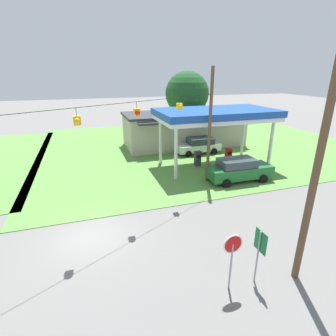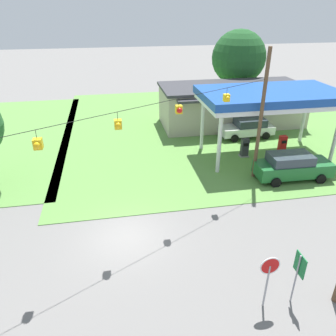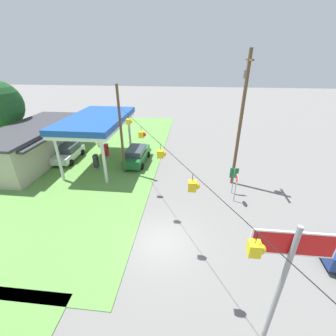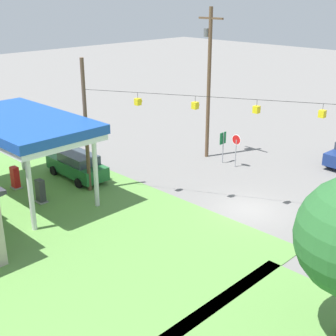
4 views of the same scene
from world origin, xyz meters
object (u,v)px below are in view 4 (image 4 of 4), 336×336
object	(u,v)px
car_at_pumps_front	(77,165)
fuel_pump_near	(41,192)
route_sign	(223,141)
utility_pole_main	(209,77)
stop_sign_roadside	(236,143)
gas_station_canopy	(21,125)
fuel_pump_far	(15,178)

from	to	relation	value
car_at_pumps_front	fuel_pump_near	bearing A→B (deg)	115.58
route_sign	utility_pole_main	world-z (taller)	utility_pole_main
fuel_pump_near	stop_sign_roadside	size ratio (longest dim) A/B	0.61
utility_pole_main	gas_station_canopy	bearing A→B (deg)	77.07
fuel_pump_near	stop_sign_roadside	xyz separation A→B (m)	(-4.65, -13.52, 1.10)
stop_sign_roadside	utility_pole_main	world-z (taller)	utility_pole_main
car_at_pumps_front	route_sign	bearing A→B (deg)	-116.86
fuel_pump_near	utility_pole_main	distance (m)	14.96
fuel_pump_near	route_sign	distance (m)	13.98
fuel_pump_near	car_at_pumps_front	distance (m)	4.34
car_at_pumps_front	stop_sign_roadside	distance (m)	11.54
utility_pole_main	route_sign	bearing A→B (deg)	171.20
gas_station_canopy	utility_pole_main	world-z (taller)	utility_pole_main
fuel_pump_near	fuel_pump_far	xyz separation A→B (m)	(3.15, 0.00, 0.00)
fuel_pump_near	stop_sign_roadside	distance (m)	14.34
gas_station_canopy	route_sign	distance (m)	14.71
fuel_pump_far	stop_sign_roadside	distance (m)	15.65
stop_sign_roadside	route_sign	world-z (taller)	stop_sign_roadside
car_at_pumps_front	route_sign	size ratio (longest dim) A/B	2.16
fuel_pump_far	stop_sign_roadside	size ratio (longest dim) A/B	0.61
fuel_pump_far	stop_sign_roadside	bearing A→B (deg)	-119.98
gas_station_canopy	fuel_pump_near	bearing A→B (deg)	-179.94
gas_station_canopy	stop_sign_roadside	size ratio (longest dim) A/B	4.11
car_at_pumps_front	utility_pole_main	size ratio (longest dim) A/B	0.46
fuel_pump_far	utility_pole_main	size ratio (longest dim) A/B	0.13
car_at_pumps_front	fuel_pump_far	bearing A→B (deg)	72.28
fuel_pump_far	gas_station_canopy	bearing A→B (deg)	179.94
fuel_pump_far	route_sign	distance (m)	15.07
stop_sign_roadside	utility_pole_main	bearing A→B (deg)	174.70
stop_sign_roadside	route_sign	distance (m)	1.23
fuel_pump_near	fuel_pump_far	distance (m)	3.15
route_sign	gas_station_canopy	bearing A→B (deg)	69.72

